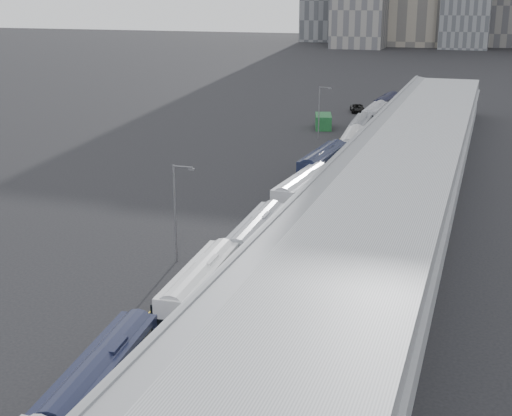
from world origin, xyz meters
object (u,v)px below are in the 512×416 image
at_px(bus_5, 323,167).
at_px(bus_8, 375,116).
at_px(shipping_container, 323,121).
at_px(bus_2, 200,290).
at_px(bus_1, 101,386).
at_px(street_lamp_near, 177,207).
at_px(bus_9, 387,106).
at_px(bus_6, 352,145).
at_px(bus_7, 361,130).
at_px(suv, 358,108).
at_px(bus_3, 256,240).
at_px(bus_4, 302,194).
at_px(street_lamp_far, 320,109).

relative_size(bus_5, bus_8, 1.09).
distance_m(bus_5, shipping_container, 36.03).
relative_size(bus_2, shipping_container, 1.99).
height_order(bus_1, bus_8, bus_8).
bearing_deg(street_lamp_near, bus_9, 86.28).
height_order(bus_1, bus_5, bus_5).
height_order(bus_1, bus_6, bus_6).
height_order(bus_7, suv, bus_7).
distance_m(bus_9, shipping_container, 21.42).
bearing_deg(bus_5, bus_3, -85.25).
bearing_deg(bus_8, bus_4, -88.34).
xyz_separation_m(bus_1, bus_6, (0.87, 70.87, 0.02)).
bearing_deg(bus_8, bus_1, -89.06).
distance_m(bus_5, bus_7, 27.86).
bearing_deg(shipping_container, bus_3, -97.01).
xyz_separation_m(bus_5, bus_9, (0.09, 54.85, -0.15)).
height_order(bus_2, shipping_container, bus_2).
relative_size(bus_1, bus_9, 0.99).
height_order(bus_6, bus_7, bus_6).
bearing_deg(bus_6, bus_7, 90.02).
relative_size(bus_3, bus_8, 0.98).
height_order(bus_3, street_lamp_far, street_lamp_far).
bearing_deg(bus_6, street_lamp_far, 119.98).
bearing_deg(bus_2, bus_6, 85.95).
distance_m(bus_1, bus_9, 110.89).
bearing_deg(bus_5, bus_7, 94.11).
xyz_separation_m(bus_4, bus_6, (0.22, 27.87, -0.08)).
bearing_deg(bus_3, bus_1, -93.37).
bearing_deg(bus_1, suv, 87.10).
distance_m(bus_2, street_lamp_near, 10.97).
relative_size(bus_2, bus_8, 0.99).
bearing_deg(bus_7, suv, 98.26).
distance_m(bus_2, bus_3, 12.31).
xyz_separation_m(bus_8, bus_9, (0.15, 13.61, -0.02)).
relative_size(bus_8, suv, 2.23).
distance_m(bus_6, bus_7, 13.07).
bearing_deg(bus_4, street_lamp_near, -103.06).
height_order(bus_5, suv, bus_5).
distance_m(bus_3, bus_8, 70.43).
distance_m(bus_8, shipping_container, 10.19).
distance_m(bus_8, bus_9, 13.61).
bearing_deg(suv, bus_4, -100.97).
distance_m(bus_4, bus_8, 54.28).
bearing_deg(suv, bus_5, -100.39).
distance_m(bus_2, shipping_container, 77.03).
bearing_deg(bus_9, bus_3, -85.65).
xyz_separation_m(bus_2, bus_4, (0.54, 28.45, 0.09)).
relative_size(bus_2, street_lamp_far, 1.46).
xyz_separation_m(bus_2, bus_7, (-0.33, 69.35, -0.03)).
xyz_separation_m(bus_6, bus_8, (-0.94, 26.40, 0.02)).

